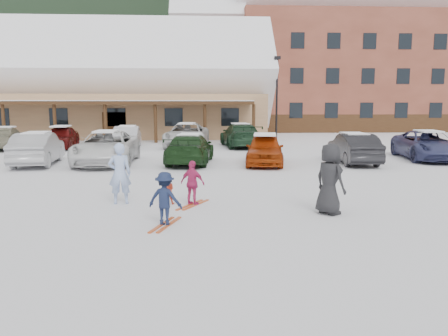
{
  "coord_description": "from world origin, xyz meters",
  "views": [
    {
      "loc": [
        -0.39,
        -11.35,
        2.82
      ],
      "look_at": [
        0.3,
        1.0,
        1.0
      ],
      "focal_mm": 35.0,
      "sensor_mm": 36.0,
      "label": 1
    }
  ],
  "objects": [
    {
      "name": "toddler_red",
      "position": [
        -1.31,
        0.85,
        0.4
      ],
      "size": [
        0.39,
        0.31,
        0.8
      ],
      "primitive_type": "imported",
      "rotation": [
        0.0,
        0.0,
        3.15
      ],
      "color": "#CF472B",
      "rests_on": "ground"
    },
    {
      "name": "alpine_hotel",
      "position": [
        14.27,
        38.0,
        8.63
      ],
      "size": [
        31.48,
        14.01,
        21.48
      ],
      "color": "brown",
      "rests_on": "ground"
    },
    {
      "name": "parked_car_8",
      "position": [
        -9.19,
        16.91,
        0.72
      ],
      "size": [
        1.98,
        4.32,
        1.43
      ],
      "primitive_type": "imported",
      "rotation": [
        0.0,
        0.0,
        0.07
      ],
      "color": "#590F0D",
      "rests_on": "ground"
    },
    {
      "name": "child_magenta",
      "position": [
        -0.6,
        0.65,
        0.63
      ],
      "size": [
        0.8,
        0.63,
        1.26
      ],
      "primitive_type": "imported",
      "rotation": [
        0.0,
        0.0,
        2.63
      ],
      "color": "#C42D6A",
      "rests_on": "ground"
    },
    {
      "name": "ground",
      "position": [
        0.0,
        0.0,
        0.0
      ],
      "size": [
        160.0,
        160.0,
        0.0
      ],
      "primitive_type": "plane",
      "color": "white",
      "rests_on": "ground"
    },
    {
      "name": "parked_car_6",
      "position": [
        11.23,
        10.22,
        0.73
      ],
      "size": [
        3.16,
        5.56,
        1.46
      ],
      "primitive_type": "imported",
      "rotation": [
        0.0,
        0.0,
        -0.15
      ],
      "color": "navy",
      "rests_on": "ground"
    },
    {
      "name": "skis_child_magenta",
      "position": [
        -0.6,
        0.65,
        0.01
      ],
      "size": [
        0.86,
        1.32,
        0.03
      ],
      "primitive_type": "cube",
      "rotation": [
        0.0,
        0.0,
        2.63
      ],
      "color": "#B8471A",
      "rests_on": "ground"
    },
    {
      "name": "parked_car_5",
      "position": [
        6.95,
        9.01,
        0.72
      ],
      "size": [
        1.72,
        4.41,
        1.43
      ],
      "primitive_type": "imported",
      "rotation": [
        0.0,
        0.0,
        3.09
      ],
      "color": "black",
      "rests_on": "ground"
    },
    {
      "name": "conifer_3",
      "position": [
        6.0,
        44.0,
        5.12
      ],
      "size": [
        3.96,
        3.96,
        9.18
      ],
      "color": "black",
      "rests_on": "ground"
    },
    {
      "name": "child_navy",
      "position": [
        -1.21,
        -1.35,
        0.63
      ],
      "size": [
        0.92,
        0.7,
        1.27
      ],
      "primitive_type": "imported",
      "rotation": [
        0.0,
        0.0,
        2.82
      ],
      "color": "#16203F",
      "rests_on": "ground"
    },
    {
      "name": "parked_car_4",
      "position": [
        2.65,
        8.85,
        0.71
      ],
      "size": [
        2.3,
        4.39,
        1.43
      ],
      "primitive_type": "imported",
      "rotation": [
        0.0,
        0.0,
        -0.15
      ],
      "color": "#AD380B",
      "rests_on": "ground"
    },
    {
      "name": "parked_car_9",
      "position": [
        -5.04,
        17.11,
        0.71
      ],
      "size": [
        1.81,
        4.39,
        1.42
      ],
      "primitive_type": "imported",
      "rotation": [
        0.0,
        0.0,
        3.21
      ],
      "color": "silver",
      "rests_on": "ground"
    },
    {
      "name": "parked_car_10",
      "position": [
        -1.23,
        17.43,
        0.79
      ],
      "size": [
        3.1,
        5.86,
        1.57
      ],
      "primitive_type": "imported",
      "rotation": [
        0.0,
        0.0,
        -0.09
      ],
      "color": "silver",
      "rests_on": "ground"
    },
    {
      "name": "forested_hillside",
      "position": [
        0.0,
        85.0,
        19.0
      ],
      "size": [
        300.0,
        70.0,
        38.0
      ],
      "primitive_type": "cube",
      "color": "black",
      "rests_on": "ground"
    },
    {
      "name": "parked_car_1",
      "position": [
        -7.95,
        9.34,
        0.75
      ],
      "size": [
        2.11,
        4.73,
        1.51
      ],
      "primitive_type": "imported",
      "rotation": [
        0.0,
        0.0,
        3.26
      ],
      "color": "#A8A8AC",
      "rests_on": "ground"
    },
    {
      "name": "skis_child_navy",
      "position": [
        -1.21,
        -1.35,
        0.01
      ],
      "size": [
        0.63,
        1.39,
        0.03
      ],
      "primitive_type": "cube",
      "rotation": [
        0.0,
        0.0,
        2.82
      ],
      "color": "#B8471A",
      "rests_on": "ground"
    },
    {
      "name": "parked_car_3",
      "position": [
        -0.85,
        9.39,
        0.7
      ],
      "size": [
        2.51,
        5.01,
        1.4
      ],
      "primitive_type": "imported",
      "rotation": [
        0.0,
        0.0,
        3.02
      ],
      "color": "#183617",
      "rests_on": "ground"
    },
    {
      "name": "parked_car_7",
      "position": [
        -12.6,
        16.79,
        0.69
      ],
      "size": [
        2.73,
        5.04,
        1.39
      ],
      "primitive_type": "imported",
      "rotation": [
        0.0,
        0.0,
        3.31
      ],
      "color": "gray",
      "rests_on": "ground"
    },
    {
      "name": "day_lodge",
      "position": [
        -9.0,
        27.96,
        3.94
      ],
      "size": [
        29.12,
        12.5,
        10.38
      ],
      "color": "tan",
      "rests_on": "ground"
    },
    {
      "name": "adult_skier",
      "position": [
        -2.66,
        0.97,
        0.87
      ],
      "size": [
        0.69,
        0.51,
        1.74
      ],
      "primitive_type": "imported",
      "rotation": [
        0.0,
        0.0,
        3.29
      ],
      "color": "#A4BDEF",
      "rests_on": "ground"
    },
    {
      "name": "parked_car_11",
      "position": [
        2.28,
        17.28,
        0.77
      ],
      "size": [
        2.61,
        5.48,
        1.54
      ],
      "primitive_type": "imported",
      "rotation": [
        0.0,
        0.0,
        3.23
      ],
      "color": "#1B3822",
      "rests_on": "ground"
    },
    {
      "name": "lamp_post",
      "position": [
        5.85,
        23.97,
        3.7
      ],
      "size": [
        0.5,
        0.25,
        6.59
      ],
      "color": "black",
      "rests_on": "ground"
    },
    {
      "name": "parked_car_2",
      "position": [
        -4.79,
        9.5,
        0.78
      ],
      "size": [
        2.68,
        5.64,
        1.55
      ],
      "primitive_type": "imported",
      "rotation": [
        0.0,
        0.0,
        0.02
      ],
      "color": "white",
      "rests_on": "ground"
    },
    {
      "name": "bystander_dark",
      "position": [
        2.93,
        -0.52,
        0.91
      ],
      "size": [
        0.95,
        1.07,
        1.83
      ],
      "primitive_type": "imported",
      "rotation": [
        0.0,
        0.0,
        2.1
      ],
      "color": "black",
      "rests_on": "ground"
    }
  ]
}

